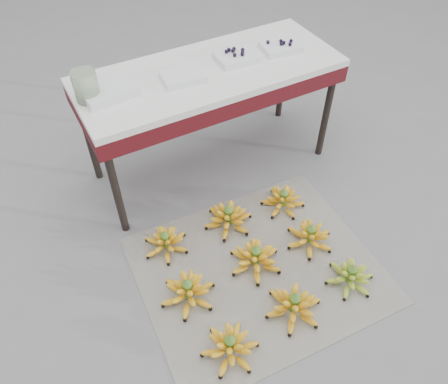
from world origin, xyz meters
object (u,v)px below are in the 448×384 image
tray_far_left (109,91)px  glass_jar (86,86)px  bunch_front_right (350,276)px  vendor_table (210,82)px  bunch_mid_left (188,291)px  bunch_back_center (228,218)px  newspaper_mat (258,270)px  tray_left (183,77)px  bunch_front_center (294,306)px  tray_right (237,57)px  bunch_mid_right (310,237)px  bunch_back_right (283,200)px  tray_far_right (281,47)px  bunch_mid_center (255,258)px  bunch_front_left (230,347)px  bunch_back_left (166,242)px

tray_far_left → glass_jar: glass_jar is taller
bunch_front_right → vendor_table: (-0.21, 1.17, 0.59)m
bunch_mid_left → bunch_back_center: (0.42, 0.33, -0.00)m
newspaper_mat → vendor_table: vendor_table is taller
bunch_front_right → tray_left: size_ratio=1.35×
tray_far_left → tray_left: bearing=-7.8°
bunch_front_center → tray_left: (-0.02, 1.14, 0.68)m
tray_right → bunch_mid_left: bearing=-131.7°
bunch_mid_right → bunch_back_right: size_ratio=0.91×
newspaper_mat → tray_far_right: size_ratio=5.10×
bunch_mid_center → bunch_mid_right: size_ratio=1.22×
bunch_front_left → bunch_mid_center: 0.51m
tray_far_left → tray_left: size_ratio=1.20×
bunch_back_center → tray_right: tray_right is taller
glass_jar → bunch_front_center: bearing=-66.5°
newspaper_mat → tray_right: bearing=68.0°
bunch_front_center → bunch_mid_center: (-0.02, 0.33, 0.00)m
bunch_front_left → tray_right: size_ratio=1.45×
bunch_front_left → newspaper_mat: bearing=64.3°
vendor_table → glass_jar: bearing=177.4°
bunch_front_left → tray_left: bearing=95.0°
bunch_front_center → tray_left: size_ratio=1.54×
newspaper_mat → bunch_front_right: (0.38, -0.30, 0.06)m
bunch_mid_left → bunch_front_center: bearing=-33.0°
bunch_mid_left → tray_far_left: 1.11m
bunch_front_left → bunch_back_center: size_ratio=0.95×
bunch_front_left → bunch_mid_center: bearing=67.1°
bunch_back_left → bunch_back_right: 0.76m
tray_far_right → tray_right: bearing=175.5°
bunch_front_right → glass_jar: bearing=148.4°
newspaper_mat → bunch_back_left: bearing=135.6°
bunch_front_center → tray_far_left: size_ratio=1.28×
bunch_front_left → tray_far_left: bearing=113.8°
bunch_front_center → bunch_front_right: bunch_front_center is taller
vendor_table → bunch_mid_center: bearing=-101.6°
newspaper_mat → bunch_mid_right: size_ratio=4.08×
bunch_mid_right → bunch_back_right: (0.02, 0.30, -0.00)m
bunch_mid_center → glass_jar: (-0.50, 0.87, 0.74)m
bunch_front_center → tray_far_left: (-0.42, 1.19, 0.68)m
vendor_table → tray_left: tray_left is taller
bunch_mid_center → vendor_table: vendor_table is taller
bunch_back_left → bunch_back_right: size_ratio=0.87×
bunch_back_center → tray_far_right: bearing=15.6°
bunch_mid_left → tray_far_left: tray_far_left is taller
newspaper_mat → bunch_front_right: size_ratio=3.80×
bunch_mid_right → tray_right: (0.01, 0.87, 0.69)m
tray_left → tray_far_right: tray_far_right is taller
newspaper_mat → bunch_mid_left: size_ratio=4.14×
bunch_front_center → bunch_mid_right: size_ratio=1.22×
newspaper_mat → bunch_back_center: size_ratio=3.38×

